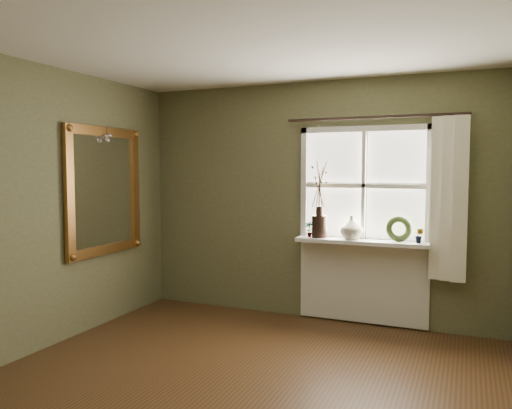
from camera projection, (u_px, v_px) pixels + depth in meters
The scene contains 15 objects.
floor at pixel (221, 404), 3.51m from camera, with size 4.50×4.50×0.00m, color #422914.
ceiling at pixel (219, 27), 3.32m from camera, with size 4.50×4.50×0.00m, color silver.
wall_back at pixel (315, 201), 5.52m from camera, with size 4.00×0.10×2.60m, color brown.
wall_left at pixel (4, 211), 4.22m from camera, with size 0.10×4.50×2.60m, color brown.
window_frame at pixel (364, 186), 5.23m from camera, with size 1.36×0.06×1.24m.
window_sill at pixel (361, 242), 5.17m from camera, with size 1.36×0.26×0.04m, color silver.
window_apron at pixel (362, 281), 5.30m from camera, with size 1.36×0.04×0.88m, color silver.
dark_jug at pixel (319, 226), 5.34m from camera, with size 0.16×0.16×0.24m, color black.
cream_vase at pixel (351, 227), 5.20m from camera, with size 0.24×0.24×0.25m, color beige.
wreath at pixel (399, 232), 5.05m from camera, with size 0.26×0.26×0.06m, color #2E3F1C.
potted_plant_left at pixel (309, 229), 5.38m from camera, with size 0.09×0.06×0.17m, color #2E3F1C.
potted_plant_right at pixel (419, 235), 4.94m from camera, with size 0.08×0.07×0.15m, color #2E3F1C.
curtain at pixel (449, 199), 4.82m from camera, with size 0.36×0.12×1.59m, color white.
curtain_rod at pixel (374, 117), 5.09m from camera, with size 0.03×0.03×1.84m, color black.
gilt_mirror at pixel (105, 191), 5.25m from camera, with size 0.10×1.12×1.34m.
Camera 1 is at (1.56, -3.02, 1.66)m, focal length 35.00 mm.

